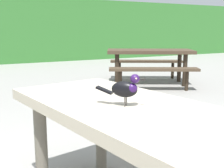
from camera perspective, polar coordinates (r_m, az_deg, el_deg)
The scene contains 3 objects.
picnic_table_foreground at distance 1.65m, azimuth 4.53°, elevation -10.72°, with size 1.96×1.98×0.74m.
bird_grackle at distance 1.57m, azimuth 2.87°, elevation -0.84°, with size 0.21×0.23×0.18m.
picnic_table_mid_left at distance 6.16m, azimuth 7.58°, elevation 5.15°, with size 2.30×2.29×0.74m.
Camera 1 is at (-0.56, -1.18, 1.16)m, focal length 45.48 mm.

